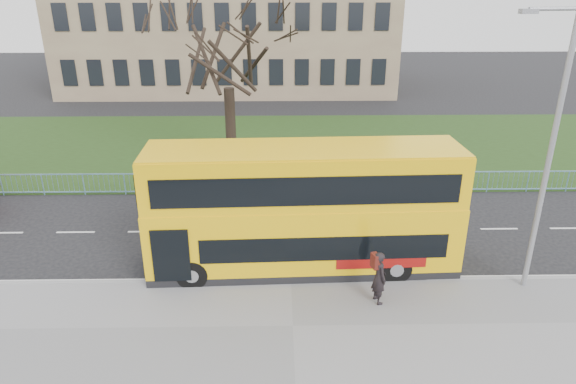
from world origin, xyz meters
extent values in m
plane|color=black|center=(0.00, 0.00, 0.00)|extent=(120.00, 120.00, 0.00)
cube|color=gray|center=(0.00, -1.55, 0.07)|extent=(80.00, 0.20, 0.14)
cube|color=#213613|center=(0.00, 14.30, 0.04)|extent=(80.00, 15.40, 0.08)
cube|color=#826A53|center=(-5.00, 35.00, 7.00)|extent=(30.00, 15.00, 14.00)
cube|color=yellow|center=(0.46, -0.50, 1.39)|extent=(10.99, 2.99, 2.02)
cube|color=yellow|center=(0.46, -0.50, 2.58)|extent=(10.99, 2.99, 0.35)
cube|color=yellow|center=(0.46, -0.50, 3.66)|extent=(10.93, 2.93, 1.82)
cube|color=black|center=(1.13, -1.78, 1.47)|extent=(8.41, 0.34, 0.88)
cube|color=black|center=(0.51, -1.79, 3.57)|extent=(10.02, 0.40, 0.99)
cylinder|color=black|center=(-3.39, -1.81, 0.54)|extent=(1.09, 0.33, 1.08)
cylinder|color=black|center=(3.67, -1.56, 0.54)|extent=(1.09, 0.33, 1.08)
imported|color=black|center=(2.79, -2.89, 1.03)|extent=(0.61, 0.76, 1.82)
cylinder|color=#919399|center=(8.02, -2.00, 4.62)|extent=(0.18, 0.18, 8.99)
cylinder|color=#919399|center=(7.24, -2.13, 9.11)|extent=(1.57, 0.37, 0.11)
cube|color=#919399|center=(6.46, -2.26, 9.06)|extent=(0.53, 0.28, 0.13)
camera|label=1|loc=(-0.37, -16.96, 9.87)|focal=32.00mm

